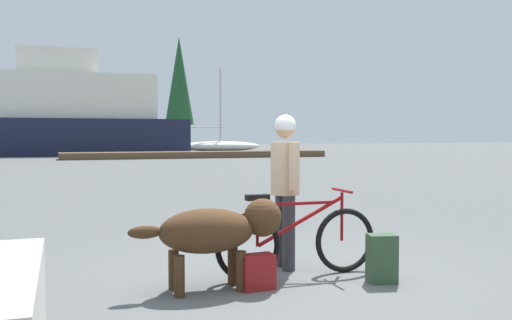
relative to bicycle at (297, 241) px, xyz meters
name	(u,v)px	position (x,y,z in m)	size (l,w,h in m)	color
ground_plane	(295,279)	(-0.06, -0.09, -0.38)	(160.00, 160.00, 0.00)	#595B5B
bicycle	(297,241)	(0.00, 0.00, 0.00)	(1.79, 0.44, 0.90)	black
person_cyclist	(285,176)	(0.02, 0.38, 0.65)	(0.32, 0.53, 1.70)	#333338
dog	(217,230)	(-0.91, -0.21, 0.19)	(1.49, 0.50, 0.86)	#472D19
backpack	(382,259)	(0.71, -0.50, -0.14)	(0.28, 0.20, 0.49)	#334C33
handbag_pannier	(257,272)	(-0.55, -0.34, -0.21)	(0.32, 0.18, 0.34)	maroon
dock_pier	(198,155)	(5.93, 29.91, -0.18)	(16.78, 2.21, 0.40)	brown
ferry_boat	(27,116)	(-4.62, 39.32, 2.45)	(22.57, 8.96, 8.18)	#191E38
sailboat_moored	(220,146)	(10.90, 42.53, 0.11)	(7.21, 2.02, 7.21)	silver
pine_tree_center	(53,96)	(-3.00, 57.56, 5.10)	(2.92, 2.92, 8.80)	#4C331E
pine_tree_far_right	(179,81)	(10.51, 58.68, 7.18)	(3.27, 3.27, 12.57)	#4C331E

